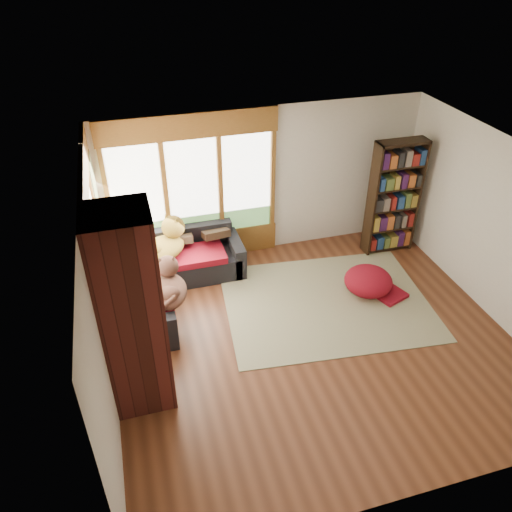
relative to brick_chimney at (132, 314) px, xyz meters
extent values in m
plane|color=#4D2715|center=(2.40, 0.35, -1.30)|extent=(5.50, 5.50, 0.00)
plane|color=white|center=(2.40, 0.35, 1.30)|extent=(5.50, 5.50, 0.00)
cube|color=silver|center=(2.40, 2.85, 0.00)|extent=(5.50, 0.04, 2.60)
cube|color=silver|center=(2.40, -2.15, 0.00)|extent=(5.50, 0.04, 2.60)
cube|color=silver|center=(-0.35, 0.35, 0.00)|extent=(0.04, 5.00, 2.60)
cube|color=silver|center=(5.15, 0.35, 0.00)|extent=(0.04, 5.00, 2.60)
cube|color=brown|center=(1.20, 2.82, 0.05)|extent=(2.82, 0.10, 1.90)
cube|color=white|center=(1.20, 2.82, 0.05)|extent=(2.54, 0.09, 1.62)
cube|color=brown|center=(-0.32, 1.55, 0.05)|extent=(0.10, 2.62, 1.90)
cube|color=white|center=(-0.32, 1.55, 0.05)|extent=(0.09, 2.36, 1.62)
cube|color=#788655|center=(-0.29, 2.38, 0.45)|extent=(0.03, 0.72, 0.90)
cube|color=#471914|center=(0.00, 0.00, 0.00)|extent=(0.70, 0.70, 2.60)
cube|color=black|center=(0.75, 2.40, -1.09)|extent=(2.20, 0.90, 0.42)
cube|color=black|center=(0.75, 2.75, -0.69)|extent=(2.20, 0.20, 0.38)
cube|color=black|center=(1.75, 2.40, -1.00)|extent=(0.20, 0.90, 0.60)
cube|color=maroon|center=(0.65, 2.28, -0.82)|extent=(1.90, 0.66, 0.12)
cube|color=black|center=(0.10, 1.75, -1.09)|extent=(0.90, 2.20, 0.42)
cube|color=black|center=(-0.25, 1.75, -0.69)|extent=(0.20, 2.20, 0.38)
cube|color=black|center=(0.10, 0.75, -1.00)|extent=(0.90, 0.20, 0.60)
cube|color=maroon|center=(0.22, 1.40, -0.82)|extent=(0.66, 1.20, 0.12)
cube|color=maroon|center=(0.22, 2.35, -0.82)|extent=(0.66, 0.66, 0.12)
cube|color=beige|center=(2.89, 1.04, -1.29)|extent=(3.36, 2.70, 0.01)
cube|color=black|center=(4.96, 2.20, -0.28)|extent=(0.04, 0.29, 2.05)
cube|color=black|center=(4.12, 2.20, -0.28)|extent=(0.04, 0.29, 2.05)
cube|color=black|center=(4.54, 2.34, -0.28)|extent=(0.88, 0.02, 2.05)
cube|color=black|center=(4.54, 2.20, -1.24)|extent=(0.80, 0.27, 0.03)
cube|color=black|center=(4.54, 2.20, -0.85)|extent=(0.80, 0.27, 0.03)
cube|color=black|center=(4.54, 2.20, -0.46)|extent=(0.80, 0.27, 0.03)
cube|color=black|center=(4.54, 2.20, -0.07)|extent=(0.80, 0.27, 0.03)
cube|color=black|center=(4.54, 2.20, 0.32)|extent=(0.80, 0.27, 0.03)
cube|color=black|center=(4.54, 2.20, 0.71)|extent=(0.80, 0.27, 0.03)
cube|color=#726659|center=(4.54, 2.18, -0.28)|extent=(0.76, 0.21, 1.89)
ellipsoid|color=maroon|center=(3.63, 1.13, -1.08)|extent=(0.99, 0.99, 0.41)
ellipsoid|color=olive|center=(0.52, 2.24, -0.53)|extent=(1.08, 1.04, 0.31)
sphere|color=olive|center=(0.78, 2.45, -0.38)|extent=(0.52, 0.52, 0.37)
cone|color=olive|center=(0.73, 2.41, -0.24)|extent=(0.19, 0.19, 0.16)
ellipsoid|color=#3D221B|center=(0.51, 1.18, -0.57)|extent=(0.61, 0.85, 0.27)
sphere|color=#3D221B|center=(0.55, 1.46, -0.44)|extent=(0.36, 0.36, 0.32)
cone|color=#3D221B|center=(0.54, 1.41, -0.31)|extent=(0.13, 0.13, 0.14)
cube|color=#302316|center=(1.45, 2.61, -0.54)|extent=(0.45, 0.12, 0.45)
cube|color=#302316|center=(0.85, 2.61, -0.54)|extent=(0.45, 0.12, 0.45)
cube|color=#302316|center=(-0.08, 2.15, -0.54)|extent=(0.45, 0.12, 0.45)
cube|color=#302316|center=(-0.08, 1.05, -0.54)|extent=(0.45, 0.12, 0.45)
cube|color=maroon|center=(0.25, 2.61, -0.54)|extent=(0.42, 0.12, 0.42)
camera|label=1|loc=(0.15, -4.50, 3.64)|focal=35.00mm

